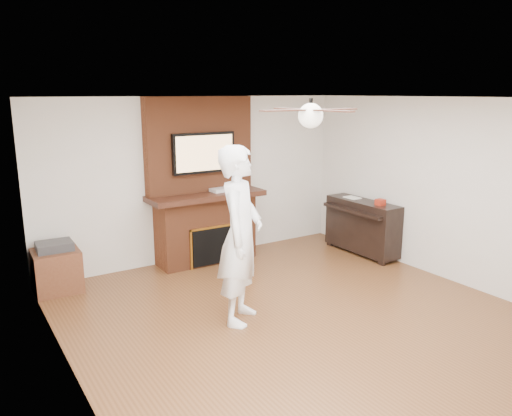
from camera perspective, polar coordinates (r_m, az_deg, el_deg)
room_shell at (r=5.46m, az=5.98°, el=-0.84°), size 5.36×5.86×2.86m
fireplace at (r=7.63m, az=-6.00°, el=1.20°), size 1.78×0.64×2.50m
tv at (r=7.48m, az=-5.97°, el=6.29°), size 1.00×0.08×0.60m
ceiling_fan at (r=5.31m, az=6.26°, el=10.57°), size 1.21×1.21×0.31m
person at (r=5.55m, az=-1.80°, el=-3.16°), size 0.87×0.87×2.01m
side_table at (r=7.08m, az=-21.83°, el=-6.42°), size 0.60×0.60×0.67m
piano at (r=8.20m, az=12.01°, el=-1.96°), size 0.50×1.33×0.96m
cable_box at (r=7.64m, az=-3.91°, el=2.11°), size 0.37×0.24×0.05m
candle_orange at (r=7.63m, az=-6.40°, el=-6.07°), size 0.07×0.07×0.13m
candle_green at (r=7.74m, az=-5.29°, el=-5.92°), size 0.07×0.07×0.08m
candle_cream at (r=7.69m, az=-4.77°, el=-5.94°), size 0.08×0.08×0.11m
candle_blue at (r=7.82m, az=-3.95°, el=-5.70°), size 0.06×0.06×0.09m
candle_orange_extra at (r=7.64m, az=-6.22°, el=-6.04°), size 0.07×0.07×0.13m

